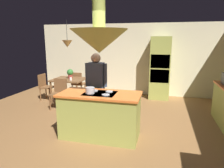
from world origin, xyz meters
The scene contains 14 objects.
ground centered at (0.00, 0.00, 0.00)m, with size 8.16×8.16×0.00m, color olive.
wall_back centered at (0.00, 3.45, 1.27)m, with size 6.80×0.10×2.55m, color beige.
kitchen_island centered at (0.00, -0.20, 0.47)m, with size 1.63×0.79×0.95m.
oven_tower centered at (1.10, 3.04, 1.04)m, with size 0.66×0.62×2.09m.
dining_table centered at (-1.70, 1.90, 0.65)m, with size 0.99×0.89×0.76m.
person_at_island centered at (-0.30, 0.47, 0.97)m, with size 0.53×0.22×1.68m.
range_hood centered at (0.00, -0.20, 1.98)m, with size 1.10×1.10×1.00m.
pendant_light_over_table centered at (-1.70, 1.90, 1.86)m, with size 0.32×0.32×0.82m.
chair_facing_island centered at (-1.70, 1.23, 0.50)m, with size 0.40×0.40×0.87m.
chair_by_back_wall centered at (-1.70, 2.57, 0.50)m, with size 0.40×0.40×0.87m.
chair_at_corner centered at (-2.57, 1.90, 0.50)m, with size 0.40×0.40×0.87m.
potted_plant_on_table centered at (-1.69, 1.98, 0.93)m, with size 0.20×0.20×0.30m.
cup_on_table centered at (-1.53, 1.68, 0.81)m, with size 0.07×0.07×0.09m, color white.
cooking_pot_on_cooktop centered at (-0.16, -0.33, 1.01)m, with size 0.18×0.18×0.12m, color #B2B2B7.
Camera 1 is at (1.21, -4.01, 1.99)m, focal length 32.93 mm.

